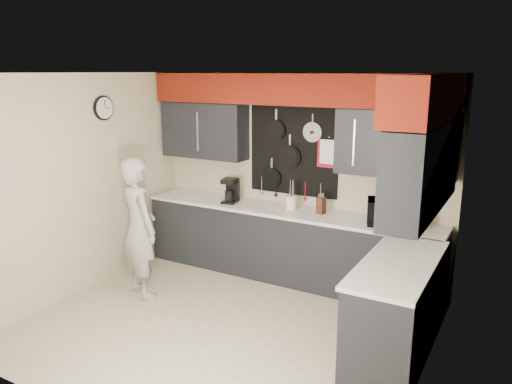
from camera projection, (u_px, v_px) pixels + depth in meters
The scene contains 10 objects.
ground at pixel (225, 325), 5.28m from camera, with size 4.00×4.00×0.00m, color #BFB094.
back_wall_assembly at pixel (294, 122), 6.16m from camera, with size 4.00×0.36×2.60m.
right_wall_assembly at pixel (425, 154), 4.16m from camera, with size 0.36×3.50×2.60m.
left_wall_assembly at pixel (83, 182), 5.93m from camera, with size 0.05×3.50×2.60m.
base_cabinets at pixel (311, 259), 5.90m from camera, with size 3.95×2.20×0.92m.
microwave at pixel (391, 213), 5.62m from camera, with size 0.52×0.35×0.29m, color black.
knife_block at pixel (321, 205), 6.08m from camera, with size 0.09×0.09×0.20m, color #3E1D13.
utensil_crock at pixel (291, 203), 6.28m from camera, with size 0.13×0.13×0.17m, color white.
coffee_maker at pixel (231, 190), 6.59m from camera, with size 0.22×0.25×0.33m.
person at pixel (139, 228), 5.82m from camera, with size 0.61×0.40×1.67m, color #ABABA8.
Camera 1 is at (2.65, -4.02, 2.62)m, focal length 35.00 mm.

